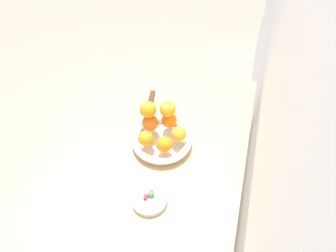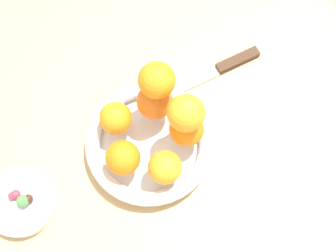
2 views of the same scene
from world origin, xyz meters
TOP-DOWN VIEW (x-y plane):
  - ground_plane at (0.00, 0.00)m, footprint 6.00×6.00m
  - wall_back at (0.00, 0.43)m, footprint 4.00×0.05m
  - dining_table at (0.00, 0.00)m, footprint 1.10×0.76m
  - fruit_bowl at (-0.10, 0.06)m, footprint 0.23×0.23m
  - candy_dish at (0.14, 0.09)m, footprint 0.12×0.12m
  - orange_0 at (-0.11, 0.12)m, footprint 0.06×0.06m
  - orange_1 at (-0.16, 0.07)m, footprint 0.06×0.06m
  - orange_2 at (-0.13, 0.01)m, footprint 0.06×0.06m
  - orange_3 at (-0.06, 0.01)m, footprint 0.06×0.06m
  - orange_4 at (-0.05, 0.09)m, footprint 0.06×0.06m
  - orange_5 at (-0.16, 0.07)m, footprint 0.06×0.06m
  - orange_6 at (-0.14, -0.00)m, footprint 0.06×0.06m
  - candy_ball_0 at (0.14, 0.09)m, footprint 0.02×0.02m
  - candy_ball_1 at (0.15, 0.07)m, footprint 0.01×0.01m
  - candy_ball_2 at (0.13, 0.09)m, footprint 0.02×0.02m
  - candy_ball_3 at (0.15, 0.07)m, footprint 0.02×0.02m
  - knife at (-0.26, -0.04)m, footprint 0.26×0.05m

SIDE VIEW (x-z plane):
  - ground_plane at x=0.00m, z-range 0.00..0.00m
  - dining_table at x=0.00m, z-range 0.28..1.02m
  - knife at x=-0.26m, z-range 0.74..0.75m
  - candy_dish at x=0.14m, z-range 0.74..0.76m
  - fruit_bowl at x=-0.10m, z-range 0.74..0.78m
  - candy_ball_1 at x=0.15m, z-range 0.76..0.78m
  - candy_ball_2 at x=0.13m, z-range 0.76..0.78m
  - candy_ball_3 at x=0.15m, z-range 0.76..0.78m
  - candy_ball_0 at x=0.14m, z-range 0.76..0.78m
  - orange_3 at x=-0.06m, z-range 0.78..0.84m
  - orange_0 at x=-0.11m, z-range 0.78..0.84m
  - orange_4 at x=-0.05m, z-range 0.78..0.84m
  - orange_1 at x=-0.16m, z-range 0.78..0.84m
  - orange_2 at x=-0.13m, z-range 0.78..0.84m
  - orange_5 at x=-0.16m, z-range 0.84..0.90m
  - orange_6 at x=-0.14m, z-range 0.84..0.90m
  - wall_back at x=0.00m, z-range 0.00..2.50m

